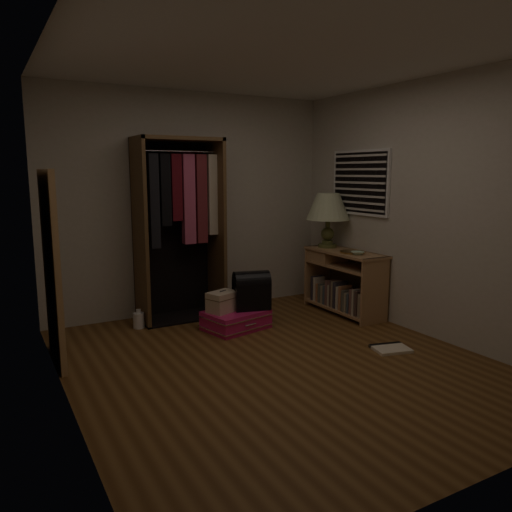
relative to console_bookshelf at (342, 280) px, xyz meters
name	(u,v)px	position (x,y,z in m)	size (l,w,h in m)	color
ground	(279,363)	(-1.54, -1.04, -0.39)	(4.00, 4.00, 0.00)	brown
room_walls	(285,193)	(-1.46, -1.00, 1.11)	(3.52, 4.02, 2.60)	beige
console_bookshelf	(342,280)	(0.00, 0.00, 0.00)	(0.42, 1.12, 0.75)	#AA7C52
open_wardrobe	(180,214)	(-1.77, 0.73, 0.81)	(0.95, 0.50, 2.05)	brown
floor_mirror	(52,268)	(-3.24, -0.04, 0.46)	(0.06, 0.80, 1.70)	tan
pink_suitcase	(236,320)	(-1.42, 0.02, -0.29)	(0.75, 0.61, 0.20)	#CE1960
train_case	(223,302)	(-1.56, 0.06, -0.08)	(0.38, 0.32, 0.23)	beige
black_bag	(251,289)	(-1.23, 0.01, 0.02)	(0.43, 0.34, 0.42)	black
table_lamp	(328,208)	(0.00, 0.31, 0.85)	(0.71, 0.71, 0.67)	#4C5428
brass_tray	(353,252)	(0.00, -0.17, 0.37)	(0.39, 0.39, 0.02)	#A17B3E
ceramic_bowl	(357,253)	(-0.05, -0.31, 0.38)	(0.15, 0.15, 0.04)	#ACCEB2
white_jug	(139,320)	(-2.33, 0.56, -0.30)	(0.13, 0.13, 0.21)	white
floor_book	(390,348)	(-0.42, -1.26, -0.38)	(0.39, 0.34, 0.03)	#F4E8CD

